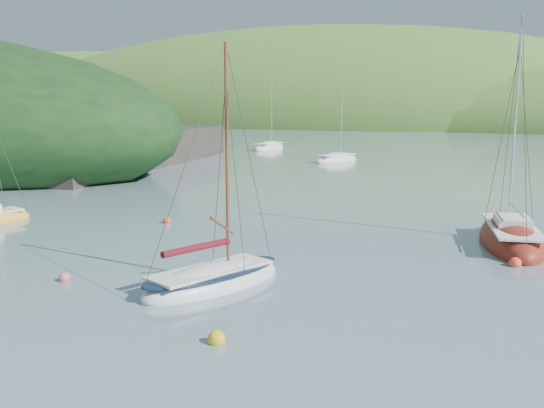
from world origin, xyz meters
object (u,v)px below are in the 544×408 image
at_px(distant_sloop_a, 336,160).
at_px(distant_sloop_c, 269,148).
at_px(daysailer_white, 213,280).
at_px(sloop_red, 511,240).

bearing_deg(distant_sloop_a, distant_sloop_c, 158.31).
xyz_separation_m(daysailer_white, distant_sloop_c, (-24.34, 56.81, -0.03)).
xyz_separation_m(distant_sloop_a, distant_sloop_c, (-13.83, 12.16, 0.02)).
bearing_deg(distant_sloop_c, sloop_red, -52.34).
relative_size(daysailer_white, sloop_red, 0.81).
relative_size(distant_sloop_a, distant_sloop_c, 0.88).
bearing_deg(distant_sloop_c, distant_sloop_a, -40.08).
bearing_deg(daysailer_white, sloop_red, 70.56).
relative_size(daysailer_white, distant_sloop_a, 0.99).
xyz_separation_m(daysailer_white, distant_sloop_a, (-10.51, 44.65, -0.05)).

